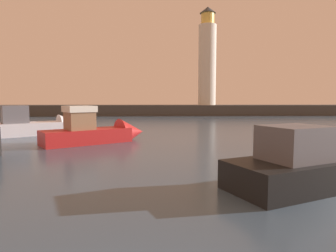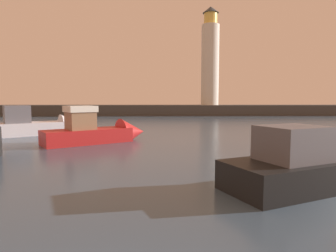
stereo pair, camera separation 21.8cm
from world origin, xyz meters
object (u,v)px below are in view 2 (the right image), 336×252
Objects in this scene: motorboat_2 at (332,164)px; motorboat_4 at (102,131)px; lighthouse at (210,59)px; motorboat_6 at (44,126)px.

motorboat_4 is at bearing 134.71° from motorboat_2.
motorboat_2 is at bearing -45.29° from motorboat_4.
motorboat_6 is (-18.26, -29.03, -9.32)m from lighthouse.
lighthouse reaches higher than motorboat_2.
motorboat_6 is (-15.25, 14.25, 0.08)m from motorboat_2.
motorboat_4 is 7.18m from motorboat_6.
lighthouse is 2.52× the size of motorboat_4.
lighthouse reaches higher than motorboat_4.
motorboat_2 is 20.87m from motorboat_6.
lighthouse is 37.04m from motorboat_4.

